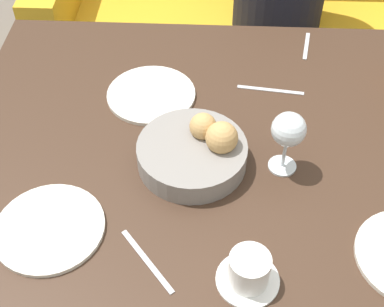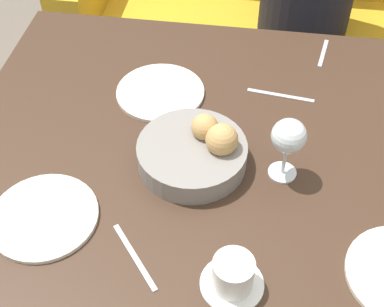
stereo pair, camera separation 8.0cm
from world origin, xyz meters
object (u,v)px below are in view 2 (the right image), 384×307
seated_person (303,15)px  fork_silver (281,95)px  couch (279,34)px  wine_glass (289,138)px  bread_basket (196,151)px  plate_far_center (160,92)px  spoon_coffee (323,53)px  plate_near_left (44,216)px  knife_silver (135,257)px  coffee_cup (233,275)px

seated_person → fork_silver: bearing=-96.7°
seated_person → couch: bearing=115.9°
wine_glass → couch: bearing=89.8°
bread_basket → seated_person: bearing=75.0°
plate_far_center → spoon_coffee: 0.48m
wine_glass → fork_silver: (-0.01, 0.27, -0.11)m
plate_near_left → knife_silver: bearing=-17.5°
couch → fork_silver: (-0.02, -0.92, 0.43)m
plate_far_center → knife_silver: (0.04, -0.49, -0.00)m
plate_near_left → coffee_cup: size_ratio=1.86×
fork_silver → seated_person: bearing=83.3°
plate_near_left → wine_glass: wine_glass is taller
couch → wine_glass: bearing=-90.2°
knife_silver → bread_basket: bearing=72.8°
seated_person → wine_glass: 1.09m
spoon_coffee → plate_near_left: bearing=-131.5°
plate_far_center → spoon_coffee: (0.42, 0.24, -0.00)m
wine_glass → coffee_cup: (-0.09, -0.30, -0.08)m
seated_person → knife_silver: bearing=-105.5°
seated_person → wine_glass: seated_person is taller
fork_silver → spoon_coffee: bearing=60.6°
plate_far_center → fork_silver: plate_far_center is taller
plate_near_left → fork_silver: plate_near_left is taller
wine_glass → bread_basket: bearing=178.2°
couch → seated_person: 0.26m
fork_silver → coffee_cup: bearing=-97.4°
couch → seated_person: bearing=-64.1°
couch → knife_silver: (-0.28, -1.45, 0.43)m
plate_near_left → knife_silver: plate_near_left is taller
bread_basket → plate_far_center: (-0.12, 0.22, -0.03)m
bread_basket → spoon_coffee: bread_basket is taller
plate_far_center → bread_basket: bearing=-61.1°
bread_basket → knife_silver: size_ratio=1.75×
knife_silver → spoon_coffee: 0.82m
knife_silver → fork_silver: bearing=63.1°
coffee_cup → fork_silver: bearing=82.6°
seated_person → bread_basket: seated_person is taller
plate_far_center → knife_silver: 0.49m
knife_silver → coffee_cup: bearing=-9.7°
plate_far_center → fork_silver: bearing=6.8°
coffee_cup → plate_far_center: bearing=114.2°
couch → fork_silver: size_ratio=10.04×
bread_basket → wine_glass: size_ratio=1.59×
fork_silver → spoon_coffee: size_ratio=1.33×
spoon_coffee → wine_glass: bearing=-102.2°
couch → coffee_cup: couch is taller
plate_near_left → plate_far_center: (0.17, 0.43, 0.00)m
coffee_cup → fork_silver: (0.07, 0.56, -0.03)m
couch → wine_glass: 1.30m
plate_far_center → wine_glass: bearing=-35.7°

